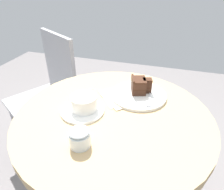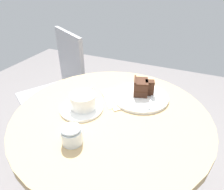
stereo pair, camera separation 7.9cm
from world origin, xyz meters
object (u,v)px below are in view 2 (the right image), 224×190
Objects in this scene: cake_slice at (142,87)px; cake_plate at (140,97)px; fork at (150,101)px; sugar_pot at (72,134)px; cafe_chair at (61,85)px; coffee_cup at (83,100)px; saucer at (82,108)px; napkin at (123,97)px; teaspoon at (83,98)px.

cake_plate is at bearing 177.27° from cake_slice.
sugar_pot reaches higher than fork.
cafe_chair is at bearing 40.75° from sugar_pot.
cake_slice is at bearing -45.00° from coffee_cup.
saucer is 0.18m from napkin.
sugar_pot reaches higher than teaspoon.
cafe_chair reaches higher than cake_plate.
fork is at bearing -91.70° from napkin.
cafe_chair is (0.29, 0.56, -0.21)m from napkin.
cake_slice reaches higher than coffee_cup.
cafe_chair is at bearing 68.97° from cake_slice.
fork is 0.35m from sugar_pot.
fork is at bearing -29.29° from sugar_pot.
coffee_cup is at bearing 135.00° from cake_slice.
napkin is at bearing -95.82° from fork.
teaspoon is (0.05, 0.03, -0.03)m from coffee_cup.
napkin is 0.66m from cafe_chair.
teaspoon is 0.10× the size of cafe_chair.
sugar_pot is at bearing 161.23° from cake_slice.
cafe_chair reaches higher than sugar_pot.
napkin is 0.25× the size of cafe_chair.
coffee_cup is at bearing 19.14° from sugar_pot.
teaspoon is 0.60m from cafe_chair.
coffee_cup is 1.63× the size of teaspoon.
saucer is 0.75× the size of napkin.
sugar_pot is at bearing -114.90° from teaspoon.
coffee_cup is at bearing 132.45° from cake_plate.
saucer is 0.69× the size of cake_plate.
cake_plate is at bearing -46.84° from saucer.
coffee_cup is at bearing -31.04° from saucer.
fork is 0.67× the size of napkin.
coffee_cup is 0.15× the size of cafe_chair.
saucer is 2.54× the size of sugar_pot.
sugar_pot is at bearing -158.09° from saucer.
saucer is 0.04m from coffee_cup.
fork is 0.77m from cafe_chair.
cake_slice reaches higher than cake_plate.
cafe_chair is (0.29, 0.68, -0.22)m from fork.
cake_plate is 1.63× the size of fork.
cafe_chair reaches higher than saucer.
sugar_pot is (-0.17, -0.06, -0.01)m from coffee_cup.
saucer is 1.74× the size of cake_slice.
saucer is 0.18m from sugar_pot.
teaspoon is at bearing -10.37° from cafe_chair.
saucer is at bearing 148.96° from coffee_cup.
fork is (-0.03, -0.05, 0.01)m from cake_plate.
saucer is 1.13× the size of fork.
napkin is (0.00, 0.12, -0.01)m from fork.
cafe_chair is at bearing 90.09° from teaspoon.
coffee_cup reaches higher than saucer.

